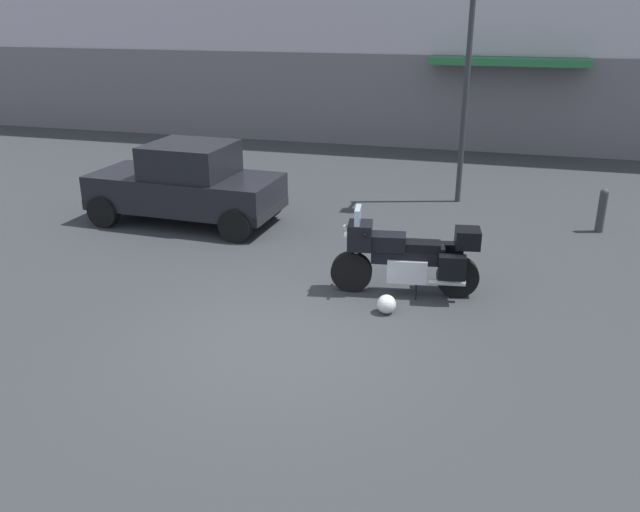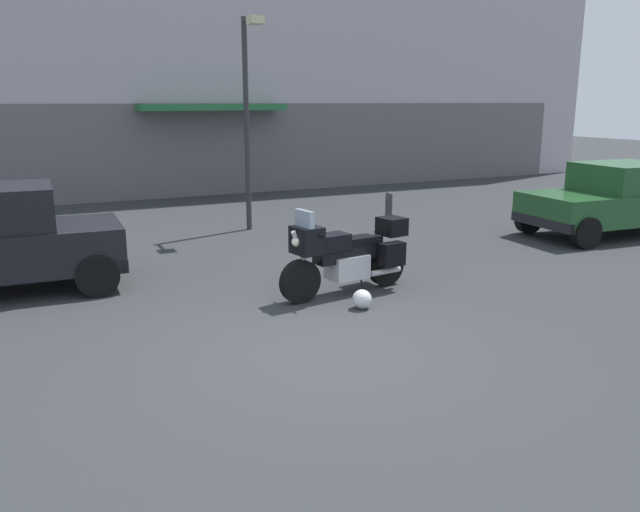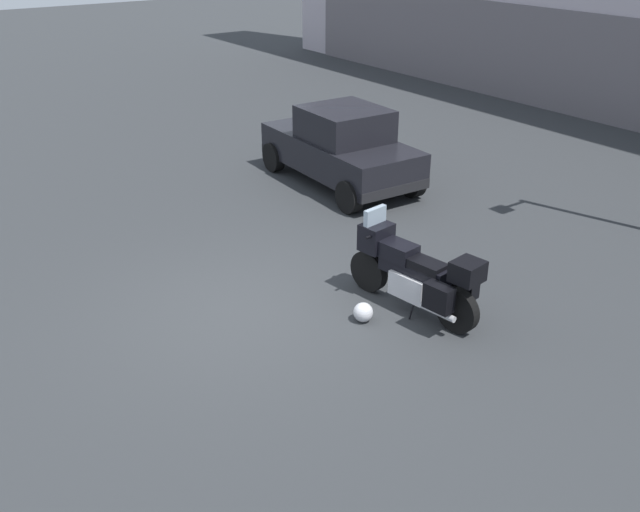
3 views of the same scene
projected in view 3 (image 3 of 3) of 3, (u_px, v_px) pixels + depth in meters
ground_plane at (242, 311)px, 10.01m from camera, size 80.00×80.00×0.00m
motorcycle at (414, 272)px, 9.77m from camera, size 2.26×0.90×1.36m
helmet at (363, 312)px, 9.71m from camera, size 0.28×0.28×0.28m
car_hatchback_near at (341, 147)px, 14.45m from camera, size 3.93×1.92×1.64m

